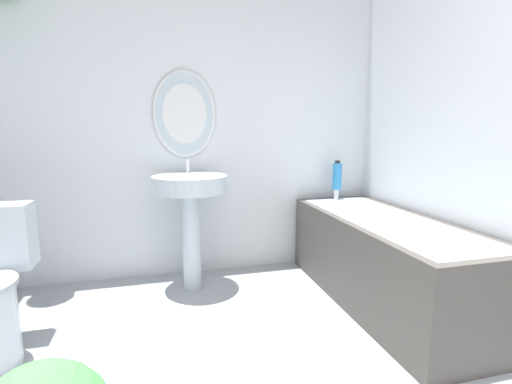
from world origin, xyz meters
The scene contains 5 objects.
wall_back centered at (-0.07, 2.66, 1.25)m, with size 2.97×0.30×2.40m.
wall_right centered at (1.46, 1.32, 1.20)m, with size 0.06×2.76×2.40m.
pedestal_sink centered at (-0.10, 2.34, 0.64)m, with size 0.52×0.52×0.91m.
bathtub centered at (1.10, 1.79, 0.29)m, with size 0.62×1.60×0.64m.
shampoo_bottle centered at (1.11, 2.51, 0.75)m, with size 0.08×0.08×0.24m.
Camera 1 is at (-0.30, -0.23, 1.13)m, focal length 26.00 mm.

